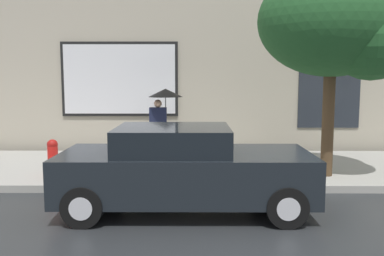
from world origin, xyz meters
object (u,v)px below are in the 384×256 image
(parked_car, at_px, (183,169))
(street_tree, at_px, (340,25))
(fire_hydrant, at_px, (53,158))
(pedestrian_with_umbrella, at_px, (163,104))

(parked_car, height_order, street_tree, street_tree)
(parked_car, bearing_deg, fire_hydrant, 145.77)
(parked_car, height_order, fire_hydrant, parked_car)
(pedestrian_with_umbrella, bearing_deg, fire_hydrant, -135.54)
(parked_car, distance_m, street_tree, 4.56)
(street_tree, bearing_deg, fire_hydrant, 179.45)
(street_tree, bearing_deg, pedestrian_with_umbrella, 149.64)
(parked_car, bearing_deg, pedestrian_with_umbrella, 98.91)
(pedestrian_with_umbrella, height_order, street_tree, street_tree)
(fire_hydrant, bearing_deg, pedestrian_with_umbrella, 44.46)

